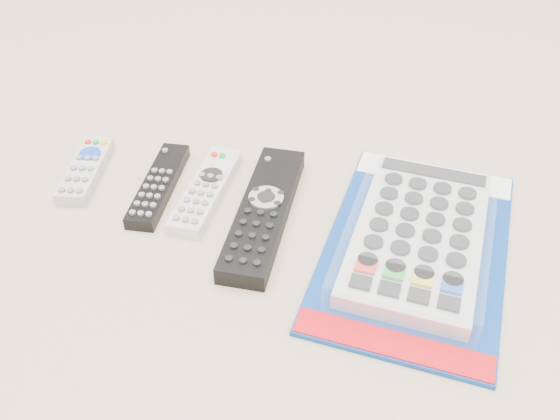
# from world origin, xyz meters

# --- Properties ---
(remote_small_grey) EXTENTS (0.05, 0.14, 0.02)m
(remote_small_grey) POSITION_xyz_m (-0.24, 0.03, 0.01)
(remote_small_grey) COLOR #A8A8AB
(remote_small_grey) RESTS_ON ground
(remote_slim_black) EXTENTS (0.04, 0.17, 0.02)m
(remote_slim_black) POSITION_xyz_m (-0.13, 0.02, 0.01)
(remote_slim_black) COLOR black
(remote_slim_black) RESTS_ON ground
(remote_silver_dvd) EXTENTS (0.06, 0.18, 0.02)m
(remote_silver_dvd) POSITION_xyz_m (-0.07, 0.01, 0.01)
(remote_silver_dvd) COLOR silver
(remote_silver_dvd) RESTS_ON ground
(remote_large_black) EXTENTS (0.07, 0.25, 0.03)m
(remote_large_black) POSITION_xyz_m (0.02, -0.02, 0.01)
(remote_large_black) COLOR black
(remote_large_black) RESTS_ON ground
(jumbo_remote_packaged) EXTENTS (0.27, 0.37, 0.05)m
(jumbo_remote_packaged) POSITION_xyz_m (0.21, -0.04, 0.02)
(jumbo_remote_packaged) COLOR navy
(jumbo_remote_packaged) RESTS_ON ground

